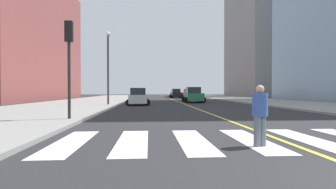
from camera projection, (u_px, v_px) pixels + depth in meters
The scene contains 14 objects.
sidewalk_kerb_east at pixel (320, 106), 24.91m from camera, with size 10.00×120.00×0.15m, color gray.
sidewalk_kerb_west at pixel (57, 107), 23.16m from camera, with size 10.00×120.00×0.15m, color gray.
crosswalk_paint at pixel (279, 139), 8.08m from camera, with size 13.50×4.00×0.01m.
lane_divider_paint at pixel (173, 100), 43.99m from camera, with size 0.16×80.00×0.01m, color yellow.
parking_garage_concrete at pixel (270, 40), 70.65m from camera, with size 18.00×24.00×30.28m, color gray.
low_rise_brick_west at pixel (5, 35), 42.50m from camera, with size 16.00×32.00×21.31m, color #924844.
car_black_nearest at pixel (176, 94), 54.83m from camera, with size 2.79×4.39×1.93m.
car_silver_second at pixel (138, 97), 27.58m from camera, with size 2.59×4.09×1.81m.
car_green_third at pixel (193, 95), 33.95m from camera, with size 2.81×4.48×1.99m.
car_red_fourth at pixel (188, 93), 63.03m from camera, with size 2.83×4.42×1.94m.
traffic_light_far_corner at pixel (69, 50), 12.76m from camera, with size 0.36×0.41×4.75m.
pedestrian_crossing at pixel (260, 113), 7.08m from camera, with size 0.41×0.41×1.66m.
fire_hydrant at pixel (259, 99), 29.34m from camera, with size 0.26×0.26×0.89m.
street_lamp at pixel (108, 61), 26.34m from camera, with size 0.44×0.44×7.31m.
Camera 1 is at (-4.01, -3.79, 1.51)m, focal length 28.01 mm.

